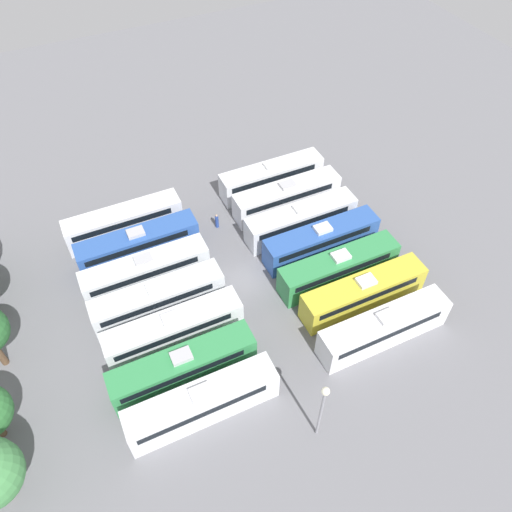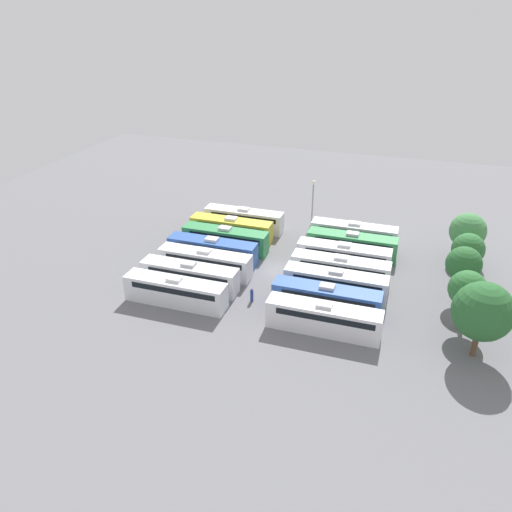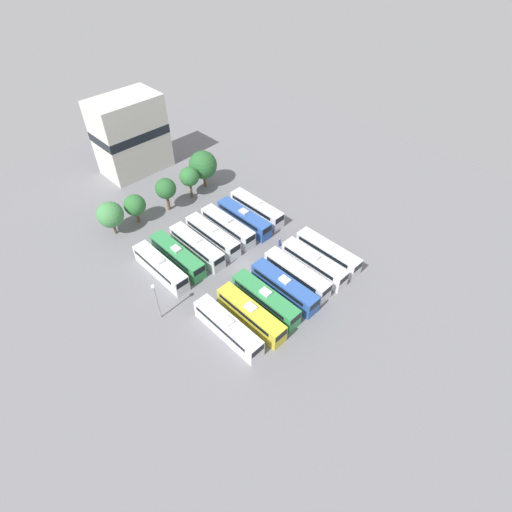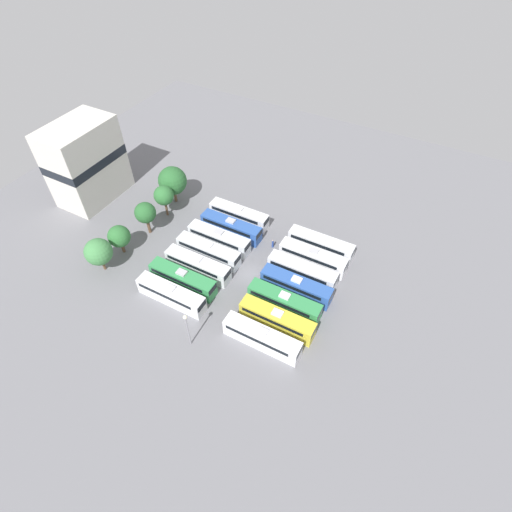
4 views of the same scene
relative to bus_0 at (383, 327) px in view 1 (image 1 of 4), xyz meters
The scene contains 17 objects.
ground_plane 13.53m from the bus_0, 36.08° to the left, with size 115.14×115.14×0.00m, color slate.
bus_0 is the anchor object (origin of this frame).
bus_1 3.88m from the bus_0, ahead, with size 2.49×11.69×3.36m.
bus_2 7.27m from the bus_0, ahead, with size 2.49×11.69×3.36m.
bus_3 11.01m from the bus_0, ahead, with size 2.49×11.69×3.36m.
bus_4 14.33m from the bus_0, ahead, with size 2.49×11.69×3.36m.
bus_5 18.06m from the bus_0, ahead, with size 2.49×11.69×3.36m.
bus_6 21.69m from the bus_0, ahead, with size 2.49×11.69×3.36m.
bus_7 16.14m from the bus_0, 89.41° to the left, with size 2.49×11.69×3.36m.
bus_8 16.81m from the bus_0, 77.52° to the left, with size 2.49×11.69×3.36m.
bus_9 17.53m from the bus_0, 65.46° to the left, with size 2.49×11.69×3.36m.
bus_10 19.48m from the bus_0, 56.05° to the left, with size 2.49×11.69×3.36m.
bus_11 21.69m from the bus_0, 48.38° to the left, with size 2.49×11.69×3.36m.
bus_12 24.02m from the bus_0, 41.43° to the left, with size 2.49×11.69×3.36m.
bus_13 27.14m from the bus_0, 37.01° to the left, with size 2.49×11.69×3.36m.
worker_person 20.02m from the bus_0, 22.15° to the left, with size 0.36×0.36×1.70m.
light_pole 10.79m from the bus_0, 118.43° to the left, with size 0.60×0.60×6.96m.
Camera 1 is at (-27.47, 11.64, 36.63)m, focal length 35.00 mm.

